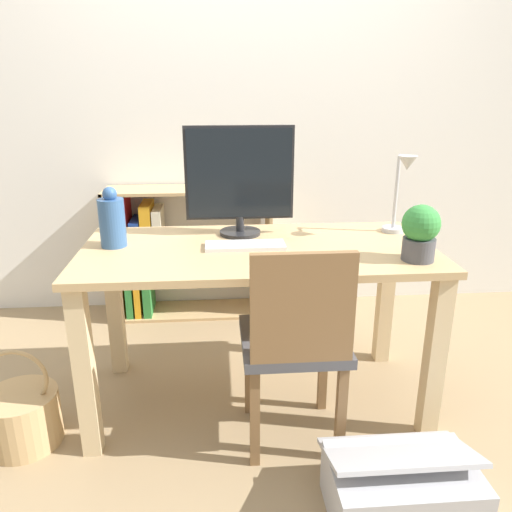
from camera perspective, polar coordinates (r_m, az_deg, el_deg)
name	(u,v)px	position (r m, az deg, el deg)	size (l,w,h in m)	color
ground_plane	(258,398)	(2.40, 0.20, -15.87)	(10.00, 10.00, 0.00)	#997F5B
wall_back	(242,98)	(3.10, -1.59, 17.65)	(8.00, 0.05, 2.60)	silver
desk	(258,276)	(2.11, 0.22, -2.27)	(1.46, 0.71, 0.73)	tan
monitor	(240,177)	(2.20, -1.90, 8.97)	(0.48, 0.18, 0.48)	#232326
keyboard	(245,245)	(2.07, -1.25, 1.23)	(0.33, 0.12, 0.02)	silver
vase	(112,221)	(2.14, -16.12, 3.91)	(0.11, 0.11, 0.25)	#33598C
desk_lamp	(401,187)	(2.28, 16.28, 7.57)	(0.10, 0.19, 0.36)	#B7B7BC
potted_plant	(420,232)	(1.98, 18.26, 2.67)	(0.14, 0.14, 0.22)	#4C4C51
chair	(296,339)	(1.90, 4.57, -9.49)	(0.40, 0.40, 0.85)	#4C4C51
bookshelf	(161,254)	(3.09, -10.82, 0.25)	(0.98, 0.28, 0.80)	tan
basket	(22,416)	(2.28, -25.16, -16.26)	(0.29, 0.29, 0.42)	tan
storage_box	(401,488)	(1.88, 16.25, -24.10)	(0.49, 0.36, 0.27)	#B2B2B7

